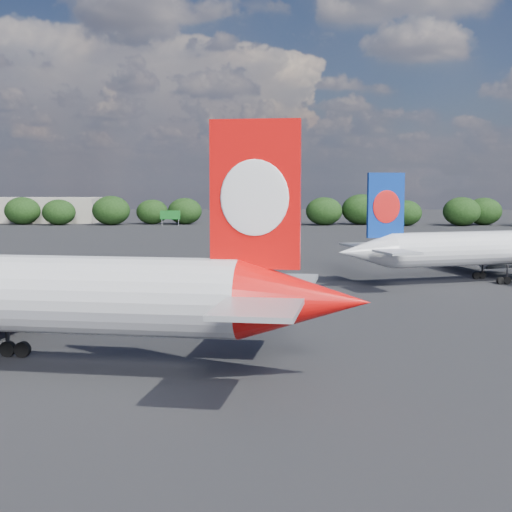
{
  "coord_description": "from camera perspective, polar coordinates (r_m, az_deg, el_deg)",
  "views": [
    {
      "loc": [
        18.38,
        -35.23,
        12.9
      ],
      "look_at": [
        16.0,
        12.0,
        8.0
      ],
      "focal_mm": 50.0,
      "sensor_mm": 36.0,
      "label": 1
    }
  ],
  "objects": [
    {
      "name": "china_southern_airliner",
      "position": [
        97.97,
        18.72,
        0.56
      ],
      "size": [
        41.89,
        40.26,
        14.07
      ],
      "color": "silver",
      "rests_on": "ground"
    },
    {
      "name": "ground",
      "position": [
        97.85,
        -7.97,
        -1.72
      ],
      "size": [
        500.0,
        500.0,
        0.0
      ],
      "primitive_type": "plane",
      "color": "black",
      "rests_on": "ground"
    },
    {
      "name": "horizon_treeline",
      "position": [
        216.18,
        1.25,
        3.57
      ],
      "size": [
        202.56,
        16.53,
        9.34
      ],
      "color": "black",
      "rests_on": "ground"
    },
    {
      "name": "highway_sign",
      "position": [
        214.57,
        -6.89,
        3.26
      ],
      "size": [
        6.0,
        0.3,
        4.5
      ],
      "color": "#135F1D",
      "rests_on": "ground"
    },
    {
      "name": "terminal_building",
      "position": [
        242.21,
        -17.28,
        3.54
      ],
      "size": [
        42.0,
        16.0,
        8.0
      ],
      "color": "gray",
      "rests_on": "ground"
    },
    {
      "name": "billboard_yellow",
      "position": [
        217.51,
        1.21,
        3.53
      ],
      "size": [
        5.0,
        0.3,
        5.5
      ],
      "color": "gold",
      "rests_on": "ground"
    }
  ]
}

